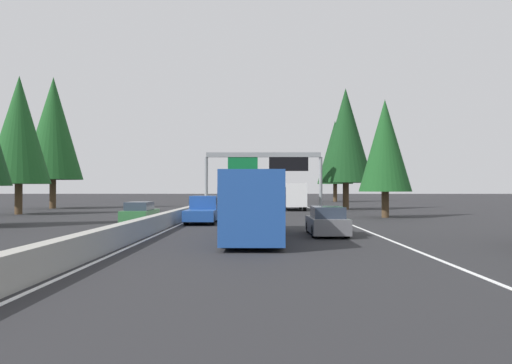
% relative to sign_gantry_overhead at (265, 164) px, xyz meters
% --- Properties ---
extents(ground_plane, '(320.00, 320.00, 0.00)m').
position_rel_sign_gantry_overhead_xyz_m(ground_plane, '(9.45, 6.04, -4.98)').
color(ground_plane, '#262628').
extents(median_barrier, '(180.00, 0.56, 0.90)m').
position_rel_sign_gantry_overhead_xyz_m(median_barrier, '(29.45, 6.34, -4.53)').
color(median_barrier, '#9E9B93').
rests_on(median_barrier, ground).
extents(shoulder_stripe_right, '(160.00, 0.16, 0.01)m').
position_rel_sign_gantry_overhead_xyz_m(shoulder_stripe_right, '(19.45, -5.48, -4.97)').
color(shoulder_stripe_right, silver).
rests_on(shoulder_stripe_right, ground).
extents(shoulder_stripe_median, '(160.00, 0.16, 0.01)m').
position_rel_sign_gantry_overhead_xyz_m(shoulder_stripe_median, '(19.45, 5.79, -4.97)').
color(shoulder_stripe_median, silver).
rests_on(shoulder_stripe_median, ground).
extents(sign_gantry_overhead, '(0.50, 12.68, 6.25)m').
position_rel_sign_gantry_overhead_xyz_m(sign_gantry_overhead, '(0.00, 0.00, 0.00)').
color(sign_gantry_overhead, gray).
rests_on(sign_gantry_overhead, ground).
extents(bus_near_center, '(11.50, 2.55, 3.10)m').
position_rel_sign_gantry_overhead_xyz_m(bus_near_center, '(-29.44, 0.79, -3.26)').
color(bus_near_center, '#1E4793').
rests_on(bus_near_center, ground).
extents(sedan_distant_a, '(4.40, 1.80, 1.47)m').
position_rel_sign_gantry_overhead_xyz_m(sedan_distant_a, '(-28.07, -2.91, -4.30)').
color(sedan_distant_a, slate).
rests_on(sedan_distant_a, ground).
extents(sedan_distant_b, '(4.40, 1.80, 1.47)m').
position_rel_sign_gantry_overhead_xyz_m(sedan_distant_b, '(28.51, -3.03, -4.30)').
color(sedan_distant_b, white).
rests_on(sedan_distant_b, ground).
extents(minivan_mid_right, '(5.00, 1.95, 1.69)m').
position_rel_sign_gantry_overhead_xyz_m(minivan_mid_right, '(53.32, 4.09, -4.03)').
color(minivan_mid_right, '#2D6B38').
rests_on(minivan_mid_right, ground).
extents(pickup_mid_center, '(5.60, 2.00, 1.86)m').
position_rel_sign_gantry_overhead_xyz_m(pickup_mid_center, '(-18.97, 4.44, -4.06)').
color(pickup_mid_center, '#1E4793').
rests_on(pickup_mid_center, ground).
extents(box_truck_mid_left, '(8.50, 2.40, 2.95)m').
position_rel_sign_gantry_overhead_xyz_m(box_truck_mid_left, '(1.96, -3.15, -3.37)').
color(box_truck_mid_left, white).
rests_on(box_truck_mid_left, ground).
extents(oncoming_near, '(4.40, 1.80, 1.47)m').
position_rel_sign_gantry_overhead_xyz_m(oncoming_near, '(-19.42, 8.74, -4.30)').
color(oncoming_near, '#2D6B38').
rests_on(oncoming_near, ground).
extents(conifer_right_near, '(4.27, 4.27, 9.70)m').
position_rel_sign_gantry_overhead_xyz_m(conifer_right_near, '(-12.65, -9.73, 0.91)').
color(conifer_right_near, '#4C3823').
rests_on(conifer_right_near, ground).
extents(conifer_right_mid, '(6.08, 6.08, 13.82)m').
position_rel_sign_gantry_overhead_xyz_m(conifer_right_mid, '(3.10, -9.20, 3.43)').
color(conifer_right_mid, '#4C3823').
rests_on(conifer_right_mid, ground).
extents(conifer_right_far, '(6.44, 6.44, 14.63)m').
position_rel_sign_gantry_overhead_xyz_m(conifer_right_far, '(36.45, -12.96, 3.92)').
color(conifer_right_far, '#4C3823').
rests_on(conifer_right_far, ground).
extents(conifer_left_near, '(5.64, 5.64, 12.81)m').
position_rel_sign_gantry_overhead_xyz_m(conifer_left_near, '(-7.89, 22.76, 2.81)').
color(conifer_left_near, '#4C3823').
rests_on(conifer_left_near, ground).
extents(conifer_left_mid, '(6.91, 6.91, 15.70)m').
position_rel_sign_gantry_overhead_xyz_m(conifer_left_mid, '(5.48, 25.22, 4.57)').
color(conifer_left_mid, '#4C3823').
rests_on(conifer_left_mid, ground).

